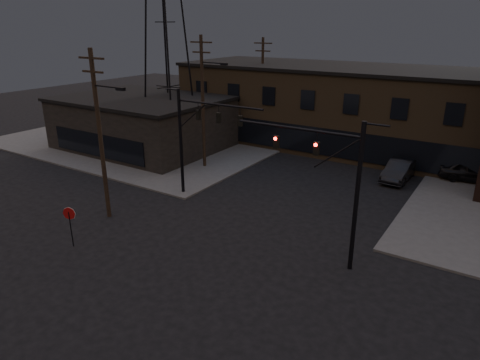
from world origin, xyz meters
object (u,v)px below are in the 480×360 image
at_px(stop_sign, 70,218).
at_px(parked_car_lot_a, 473,171).
at_px(traffic_signal_far, 194,132).
at_px(car_crossing, 399,170).
at_px(traffic_signal_near, 336,178).

bearing_deg(stop_sign, parked_car_lot_a, 53.26).
bearing_deg(traffic_signal_far, car_crossing, 45.61).
relative_size(traffic_signal_near, stop_sign, 3.23).
bearing_deg(parked_car_lot_a, traffic_signal_far, 123.65).
distance_m(traffic_signal_near, parked_car_lot_a, 19.25).
bearing_deg(car_crossing, traffic_signal_near, -87.43).
bearing_deg(traffic_signal_far, stop_sign, -97.32).
bearing_deg(parked_car_lot_a, car_crossing, 108.72).
bearing_deg(car_crossing, parked_car_lot_a, 27.60).
xyz_separation_m(traffic_signal_far, stop_sign, (-1.28, -9.99, -3.17)).
distance_m(stop_sign, car_crossing, 25.79).
xyz_separation_m(traffic_signal_far, parked_car_lot_a, (17.11, 14.66, -4.00)).
relative_size(traffic_signal_far, car_crossing, 1.58).
height_order(traffic_signal_near, parked_car_lot_a, traffic_signal_near).
bearing_deg(car_crossing, stop_sign, -118.83).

